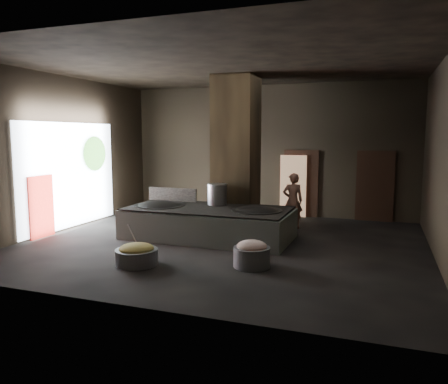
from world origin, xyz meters
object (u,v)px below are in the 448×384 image
at_px(cook, 293,201).
at_px(stock_pot, 217,194).
at_px(hearth_platform, 208,224).
at_px(veg_basin, 137,257).
at_px(wok_right, 257,213).
at_px(meat_basin, 252,257).
at_px(wok_left, 160,208).

bearing_deg(cook, stock_pot, 15.69).
distance_m(hearth_platform, veg_basin, 2.90).
height_order(hearth_platform, cook, cook).
relative_size(hearth_platform, veg_basin, 4.88).
bearing_deg(wok_right, cook, 73.65).
relative_size(hearth_platform, meat_basin, 5.76).
bearing_deg(meat_basin, cook, 89.22).
bearing_deg(veg_basin, meat_basin, 16.00).
xyz_separation_m(wok_left, wok_right, (2.80, 0.10, 0.00)).
height_order(cook, meat_basin, cook).
height_order(wok_left, veg_basin, wok_left).
height_order(hearth_platform, veg_basin, hearth_platform).
bearing_deg(meat_basin, hearth_platform, 130.87).
height_order(cook, veg_basin, cook).
bearing_deg(veg_basin, hearth_platform, 79.56).
height_order(stock_pot, cook, cook).
height_order(wok_right, veg_basin, wok_right).
bearing_deg(stock_pot, wok_left, -158.20).
bearing_deg(meat_basin, veg_basin, -164.00).
height_order(hearth_platform, wok_right, wok_right).
relative_size(veg_basin, meat_basin, 1.18).
bearing_deg(wok_right, veg_basin, -122.95).
bearing_deg(wok_left, hearth_platform, 1.97).
xyz_separation_m(cook, meat_basin, (-0.06, -4.15, -0.62)).
distance_m(stock_pot, veg_basin, 3.57).
distance_m(wok_right, meat_basin, 2.33).
bearing_deg(hearth_platform, meat_basin, -48.23).
distance_m(veg_basin, meat_basin, 2.48).
relative_size(wok_left, stock_pot, 2.42).
distance_m(stock_pot, meat_basin, 3.38).
xyz_separation_m(wok_right, cook, (0.57, 1.95, 0.08)).
relative_size(stock_pot, meat_basin, 0.75).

